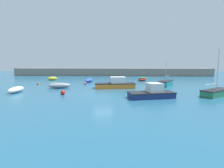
{
  "coord_description": "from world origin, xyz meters",
  "views": [
    {
      "loc": [
        2.09,
        -22.01,
        4.1
      ],
      "look_at": [
        0.94,
        6.35,
        0.54
      ],
      "focal_mm": 28.0,
      "sensor_mm": 36.0,
      "label": 1
    }
  ],
  "objects": [
    {
      "name": "rowboat_white_midwater",
      "position": [
        -11.93,
        0.93,
        0.39
      ],
      "size": [
        1.17,
        3.3,
        0.78
      ],
      "rotation": [
        0.0,
        0.0,
        1.56
      ],
      "color": "white",
      "rests_on": "ground_plane"
    },
    {
      "name": "cabin_cruiser_white",
      "position": [
        1.56,
        5.59,
        0.65
      ],
      "size": [
        6.58,
        3.11,
        1.79
      ],
      "rotation": [
        0.0,
        0.0,
        3.3
      ],
      "color": "orange",
      "rests_on": "ground_plane"
    },
    {
      "name": "sailboat_short_mast",
      "position": [
        10.17,
        8.46,
        0.47
      ],
      "size": [
        3.48,
        4.36,
        4.19
      ],
      "rotation": [
        0.0,
        0.0,
        4.17
      ],
      "color": "teal",
      "rests_on": "ground_plane"
    },
    {
      "name": "open_tender_yellow",
      "position": [
        -7.38,
        5.13,
        0.42
      ],
      "size": [
        3.72,
        2.18,
        0.84
      ],
      "rotation": [
        0.0,
        0.0,
        0.24
      ],
      "color": "gray",
      "rests_on": "ground_plane"
    },
    {
      "name": "rowboat_with_red_cover",
      "position": [
        7.23,
        16.65,
        0.41
      ],
      "size": [
        2.68,
        2.92,
        0.81
      ],
      "rotation": [
        0.0,
        0.0,
        0.9
      ],
      "color": "red",
      "rests_on": "ground_plane"
    },
    {
      "name": "sailboat_tall_mast",
      "position": [
        14.0,
        -0.44,
        0.44
      ],
      "size": [
        4.84,
        4.19,
        5.68
      ],
      "rotation": [
        0.0,
        0.0,
        0.65
      ],
      "color": "#287A4C",
      "rests_on": "ground_plane"
    },
    {
      "name": "mooring_buoy_red",
      "position": [
        -5.01,
        -0.53,
        0.29
      ],
      "size": [
        0.57,
        0.57,
        0.57
      ],
      "primitive_type": "sphere",
      "color": "red",
      "rests_on": "ground_plane"
    },
    {
      "name": "mooring_buoy_orange",
      "position": [
        -12.84,
        9.26,
        0.2
      ],
      "size": [
        0.39,
        0.39,
        0.39
      ],
      "primitive_type": "sphere",
      "color": "orange",
      "rests_on": "ground_plane"
    },
    {
      "name": "motorboat_grey_hull",
      "position": [
        5.93,
        -1.94,
        0.57
      ],
      "size": [
        5.62,
        3.36,
        1.72
      ],
      "rotation": [
        0.0,
        0.0,
        3.39
      ],
      "color": "navy",
      "rests_on": "ground_plane"
    },
    {
      "name": "harbor_breakwater",
      "position": [
        0.0,
        31.37,
        1.13
      ],
      "size": [
        59.21,
        3.93,
        2.25
      ],
      "primitive_type": "cube",
      "color": "gray",
      "rests_on": "ground_plane"
    },
    {
      "name": "mooring_buoy_white",
      "position": [
        2.75,
        10.84,
        0.26
      ],
      "size": [
        0.52,
        0.52,
        0.52
      ],
      "primitive_type": "sphere",
      "color": "white",
      "rests_on": "ground_plane"
    },
    {
      "name": "rowboat_blue_near",
      "position": [
        -4.2,
        13.98,
        0.38
      ],
      "size": [
        1.88,
        3.63,
        0.75
      ],
      "rotation": [
        0.0,
        0.0,
        1.38
      ],
      "color": "#2D56B7",
      "rests_on": "ground_plane"
    },
    {
      "name": "fishing_dinghy_green",
      "position": [
        -13.15,
        17.09,
        0.4
      ],
      "size": [
        2.33,
        1.66,
        0.8
      ],
      "rotation": [
        0.0,
        0.0,
        3.43
      ],
      "color": "yellow",
      "rests_on": "ground_plane"
    },
    {
      "name": "ground_plane",
      "position": [
        0.0,
        0.0,
        -0.1
      ],
      "size": [
        120.0,
        120.0,
        0.2
      ],
      "primitive_type": "cube",
      "color": "#235B7A"
    },
    {
      "name": "mooring_buoy_pink",
      "position": [
        -4.15,
        9.74,
        0.25
      ],
      "size": [
        0.5,
        0.5,
        0.5
      ],
      "primitive_type": "sphere",
      "color": "#EA668C",
      "rests_on": "ground_plane"
    }
  ]
}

